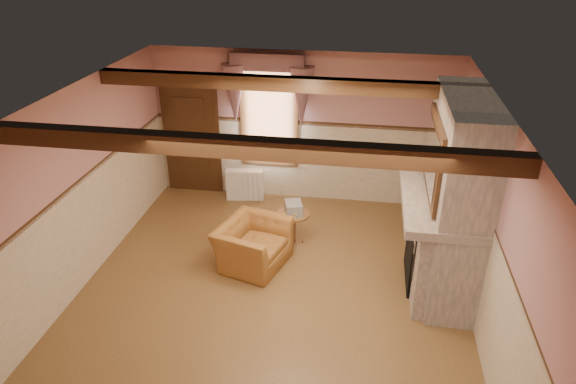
% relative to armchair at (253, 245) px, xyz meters
% --- Properties ---
extents(floor, '(5.50, 6.00, 0.01)m').
position_rel_armchair_xyz_m(floor, '(0.42, -0.62, -0.34)').
color(floor, brown).
rests_on(floor, ground).
extents(ceiling, '(5.50, 6.00, 0.01)m').
position_rel_armchair_xyz_m(ceiling, '(0.42, -0.62, 2.46)').
color(ceiling, silver).
rests_on(ceiling, wall_back).
extents(wall_back, '(5.50, 0.02, 2.80)m').
position_rel_armchair_xyz_m(wall_back, '(0.42, 2.38, 1.06)').
color(wall_back, '#BA8085').
rests_on(wall_back, floor).
extents(wall_front, '(5.50, 0.02, 2.80)m').
position_rel_armchair_xyz_m(wall_front, '(0.42, -3.62, 1.06)').
color(wall_front, '#BA8085').
rests_on(wall_front, floor).
extents(wall_left, '(0.02, 6.00, 2.80)m').
position_rel_armchair_xyz_m(wall_left, '(-2.33, -0.62, 1.06)').
color(wall_left, '#BA8085').
rests_on(wall_left, floor).
extents(wall_right, '(0.02, 6.00, 2.80)m').
position_rel_armchair_xyz_m(wall_right, '(3.17, -0.62, 1.06)').
color(wall_right, '#BA8085').
rests_on(wall_right, floor).
extents(wainscot, '(5.50, 6.00, 1.50)m').
position_rel_armchair_xyz_m(wainscot, '(0.42, -0.62, 0.41)').
color(wainscot, beige).
rests_on(wainscot, floor).
extents(chair_rail, '(5.50, 6.00, 0.08)m').
position_rel_armchair_xyz_m(chair_rail, '(0.42, -0.62, 1.16)').
color(chair_rail, black).
rests_on(chair_rail, wainscot).
extents(firebox, '(0.20, 0.95, 0.90)m').
position_rel_armchair_xyz_m(firebox, '(2.42, -0.02, 0.11)').
color(firebox, black).
rests_on(firebox, floor).
extents(armchair, '(1.18, 1.27, 0.68)m').
position_rel_armchair_xyz_m(armchair, '(0.00, 0.00, 0.00)').
color(armchair, '#9E662D').
rests_on(armchair, floor).
extents(side_table, '(0.64, 0.64, 0.55)m').
position_rel_armchair_xyz_m(side_table, '(0.52, 0.70, -0.07)').
color(side_table, brown).
rests_on(side_table, floor).
extents(book_stack, '(0.34, 0.38, 0.20)m').
position_rel_armchair_xyz_m(book_stack, '(0.53, 0.69, 0.31)').
color(book_stack, '#B7AD8C').
rests_on(book_stack, side_table).
extents(radiator, '(0.72, 0.26, 0.60)m').
position_rel_armchair_xyz_m(radiator, '(-0.62, 2.08, -0.04)').
color(radiator, silver).
rests_on(radiator, floor).
extents(bowl, '(0.35, 0.35, 0.08)m').
position_rel_armchair_xyz_m(bowl, '(2.66, 0.02, 1.12)').
color(bowl, brown).
rests_on(bowl, mantel).
extents(mantel_clock, '(0.14, 0.24, 0.20)m').
position_rel_armchair_xyz_m(mantel_clock, '(2.66, 0.65, 1.18)').
color(mantel_clock, black).
rests_on(mantel_clock, mantel).
extents(oil_lamp, '(0.11, 0.11, 0.28)m').
position_rel_armchair_xyz_m(oil_lamp, '(2.66, 0.23, 1.22)').
color(oil_lamp, gold).
rests_on(oil_lamp, mantel).
extents(candle_red, '(0.06, 0.06, 0.16)m').
position_rel_armchair_xyz_m(candle_red, '(2.66, -0.65, 1.16)').
color(candle_red, '#AB2315').
rests_on(candle_red, mantel).
extents(jar_yellow, '(0.06, 0.06, 0.12)m').
position_rel_armchair_xyz_m(jar_yellow, '(2.66, -0.61, 1.14)').
color(jar_yellow, gold).
rests_on(jar_yellow, mantel).
extents(fireplace, '(0.85, 2.00, 2.80)m').
position_rel_armchair_xyz_m(fireplace, '(2.84, -0.02, 1.06)').
color(fireplace, gray).
rests_on(fireplace, floor).
extents(mantel, '(1.05, 2.05, 0.12)m').
position_rel_armchair_xyz_m(mantel, '(2.66, -0.02, 1.02)').
color(mantel, gray).
rests_on(mantel, fireplace).
extents(overmantel_mirror, '(0.06, 1.44, 1.04)m').
position_rel_armchair_xyz_m(overmantel_mirror, '(2.48, -0.02, 1.63)').
color(overmantel_mirror, silver).
rests_on(overmantel_mirror, fireplace).
extents(door, '(1.10, 0.10, 2.10)m').
position_rel_armchair_xyz_m(door, '(-1.68, 2.32, 0.71)').
color(door, black).
rests_on(door, floor).
extents(window, '(1.06, 0.08, 2.02)m').
position_rel_armchair_xyz_m(window, '(-0.18, 2.35, 1.31)').
color(window, white).
rests_on(window, wall_back).
extents(window_drapes, '(1.30, 0.14, 1.40)m').
position_rel_armchair_xyz_m(window_drapes, '(-0.18, 2.26, 1.91)').
color(window_drapes, gray).
rests_on(window_drapes, wall_back).
extents(ceiling_beam_front, '(5.50, 0.18, 0.20)m').
position_rel_armchair_xyz_m(ceiling_beam_front, '(0.42, -1.82, 2.36)').
color(ceiling_beam_front, black).
rests_on(ceiling_beam_front, ceiling).
extents(ceiling_beam_back, '(5.50, 0.18, 0.20)m').
position_rel_armchair_xyz_m(ceiling_beam_back, '(0.42, 0.58, 2.36)').
color(ceiling_beam_back, black).
rests_on(ceiling_beam_back, ceiling).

